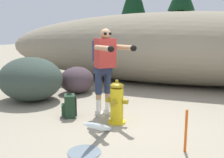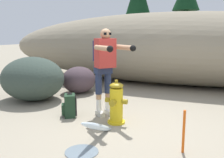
{
  "view_description": "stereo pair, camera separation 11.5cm",
  "coord_description": "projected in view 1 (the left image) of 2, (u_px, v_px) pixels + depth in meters",
  "views": [
    {
      "loc": [
        1.32,
        -4.16,
        1.6
      ],
      "look_at": [
        -0.42,
        0.24,
        0.75
      ],
      "focal_mm": 40.27,
      "sensor_mm": 36.0,
      "label": 1
    },
    {
      "loc": [
        1.43,
        -4.12,
        1.6
      ],
      "look_at": [
        -0.42,
        0.24,
        0.75
      ],
      "focal_mm": 40.27,
      "sensor_mm": 36.0,
      "label": 2
    }
  ],
  "objects": [
    {
      "name": "ground_plane",
      "position": [
        129.0,
        124.0,
        4.58
      ],
      "size": [
        56.0,
        56.0,
        0.04
      ],
      "primitive_type": "cube",
      "color": "gray"
    },
    {
      "name": "dirt_embankment",
      "position": [
        168.0,
        48.0,
        8.13
      ],
      "size": [
        12.26,
        3.2,
        2.29
      ],
      "primitive_type": "ellipsoid",
      "color": "gray",
      "rests_on": "ground_plane"
    },
    {
      "name": "fire_hydrant",
      "position": [
        117.0,
        103.0,
        4.52
      ],
      "size": [
        0.42,
        0.37,
        0.8
      ],
      "color": "gold",
      "rests_on": "ground_plane"
    },
    {
      "name": "hydrant_water_jet",
      "position": [
        98.0,
        131.0,
        3.82
      ],
      "size": [
        0.46,
        1.35,
        0.58
      ],
      "color": "silver",
      "rests_on": "ground_plane"
    },
    {
      "name": "utility_worker",
      "position": [
        105.0,
        61.0,
        4.8
      ],
      "size": [
        0.99,
        0.92,
        1.7
      ],
      "rotation": [
        0.0,
        0.0,
        -0.7
      ],
      "color": "beige",
      "rests_on": "ground_plane"
    },
    {
      "name": "spare_backpack",
      "position": [
        69.0,
        106.0,
        4.89
      ],
      "size": [
        0.36,
        0.36,
        0.47
      ],
      "rotation": [
        0.0,
        0.0,
        3.71
      ],
      "color": "#1E3823",
      "rests_on": "ground_plane"
    },
    {
      "name": "boulder_large",
      "position": [
        31.0,
        79.0,
        6.06
      ],
      "size": [
        1.9,
        1.78,
        1.06
      ],
      "primitive_type": "ellipsoid",
      "rotation": [
        0.0,
        0.0,
        2.9
      ],
      "color": "#334038",
      "rests_on": "ground_plane"
    },
    {
      "name": "boulder_mid",
      "position": [
        77.0,
        80.0,
        6.86
      ],
      "size": [
        1.08,
        1.12,
        0.72
      ],
      "primitive_type": "ellipsoid",
      "rotation": [
        0.0,
        0.0,
        6.06
      ],
      "color": "#43353B",
      "rests_on": "ground_plane"
    },
    {
      "name": "pine_tree_left",
      "position": [
        181.0,
        16.0,
        13.46
      ],
      "size": [
        2.18,
        2.18,
        4.61
      ],
      "color": "#47331E",
      "rests_on": "ground_plane"
    },
    {
      "name": "survey_stake",
      "position": [
        186.0,
        131.0,
        3.42
      ],
      "size": [
        0.04,
        0.04,
        0.6
      ],
      "primitive_type": "cylinder",
      "color": "#E55914",
      "rests_on": "ground_plane"
    }
  ]
}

